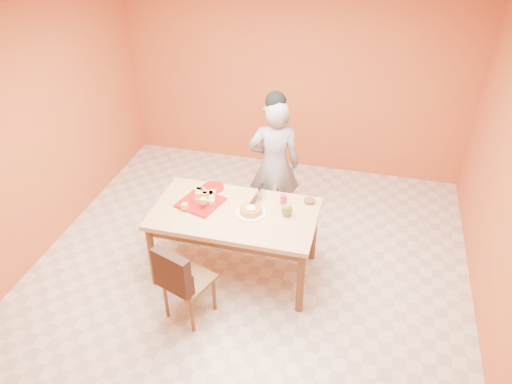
% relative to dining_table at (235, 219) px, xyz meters
% --- Properties ---
extents(floor, '(5.00, 5.00, 0.00)m').
position_rel_dining_table_xyz_m(floor, '(0.13, -0.17, -0.67)').
color(floor, beige).
rests_on(floor, ground).
extents(ceiling, '(5.00, 5.00, 0.00)m').
position_rel_dining_table_xyz_m(ceiling, '(0.13, -0.17, 2.03)').
color(ceiling, silver).
rests_on(ceiling, wall_back).
extents(wall_back, '(4.50, 0.00, 4.50)m').
position_rel_dining_table_xyz_m(wall_back, '(0.13, 2.33, 0.68)').
color(wall_back, '#C84B2E').
rests_on(wall_back, floor).
extents(wall_left, '(0.00, 5.00, 5.00)m').
position_rel_dining_table_xyz_m(wall_left, '(-2.12, -0.17, 0.68)').
color(wall_left, '#C84B2E').
rests_on(wall_left, floor).
extents(dining_table, '(1.60, 0.90, 0.76)m').
position_rel_dining_table_xyz_m(dining_table, '(0.00, 0.00, 0.00)').
color(dining_table, tan).
rests_on(dining_table, floor).
extents(dining_chair, '(0.52, 0.57, 0.86)m').
position_rel_dining_table_xyz_m(dining_chair, '(-0.25, -0.70, -0.22)').
color(dining_chair, brown).
rests_on(dining_chair, floor).
extents(pastry_pile, '(0.34, 0.34, 0.11)m').
position_rel_dining_table_xyz_m(pastry_pile, '(-0.37, 0.05, 0.17)').
color(pastry_pile, '#D9AF5C').
rests_on(pastry_pile, pastry_platter).
extents(person, '(0.65, 0.51, 1.58)m').
position_rel_dining_table_xyz_m(person, '(0.19, 0.91, 0.12)').
color(person, gray).
rests_on(person, floor).
extents(pastry_platter, '(0.47, 0.47, 0.02)m').
position_rel_dining_table_xyz_m(pastry_platter, '(-0.37, 0.05, 0.11)').
color(pastry_platter, maroon).
rests_on(pastry_platter, dining_table).
extents(red_dinner_plate, '(0.26, 0.26, 0.01)m').
position_rel_dining_table_xyz_m(red_dinner_plate, '(-0.34, 0.35, 0.10)').
color(red_dinner_plate, maroon).
rests_on(red_dinner_plate, dining_table).
extents(white_cake_plate, '(0.39, 0.39, 0.01)m').
position_rel_dining_table_xyz_m(white_cake_plate, '(0.16, 0.02, 0.10)').
color(white_cake_plate, white).
rests_on(white_cake_plate, dining_table).
extents(sponge_cake, '(0.22, 0.22, 0.05)m').
position_rel_dining_table_xyz_m(sponge_cake, '(0.16, 0.02, 0.13)').
color(sponge_cake, '#CB8134').
rests_on(sponge_cake, white_cake_plate).
extents(cake_server, '(0.08, 0.27, 0.01)m').
position_rel_dining_table_xyz_m(cake_server, '(0.17, 0.20, 0.16)').
color(cake_server, silver).
rests_on(cake_server, sponge_cake).
extents(egg_ornament, '(0.11, 0.10, 0.13)m').
position_rel_dining_table_xyz_m(egg_ornament, '(0.50, 0.07, 0.16)').
color(egg_ornament, olive).
rests_on(egg_ornament, dining_table).
extents(magenta_glass, '(0.08, 0.08, 0.10)m').
position_rel_dining_table_xyz_m(magenta_glass, '(0.43, 0.26, 0.14)').
color(magenta_glass, '#B61B74').
rests_on(magenta_glass, dining_table).
extents(checker_tin, '(0.14, 0.14, 0.03)m').
position_rel_dining_table_xyz_m(checker_tin, '(0.68, 0.34, 0.11)').
color(checker_tin, '#3E2510').
rests_on(checker_tin, dining_table).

